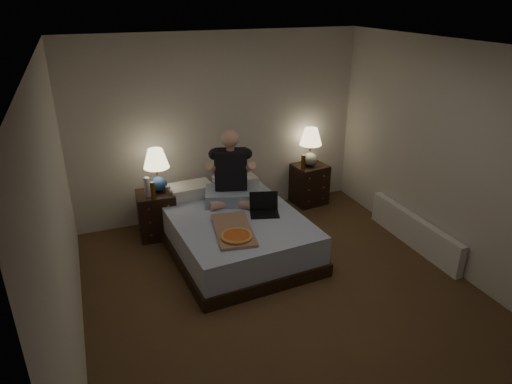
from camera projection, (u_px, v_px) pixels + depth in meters
name	position (u px, v px, depth m)	size (l,w,h in m)	color
floor	(287.00, 299.00, 4.76)	(4.00, 4.50, 0.00)	brown
ceiling	(296.00, 50.00, 3.75)	(4.00, 4.50, 0.00)	white
wall_back	(220.00, 128.00, 6.17)	(4.00, 2.50, 0.00)	beige
wall_front	(480.00, 351.00, 2.33)	(4.00, 2.50, 0.00)	beige
wall_left	(61.00, 226.00, 3.58)	(4.50, 2.50, 0.00)	beige
wall_right	(459.00, 162.00, 4.92)	(4.50, 2.50, 0.00)	beige
bed	(234.00, 232.00, 5.56)	(1.47, 1.96, 0.49)	#5B75B7
nightstand_left	(157.00, 215.00, 5.88)	(0.47, 0.42, 0.61)	black
nightstand_right	(309.00, 184.00, 6.81)	(0.46, 0.41, 0.60)	black
lamp_left	(157.00, 170.00, 5.71)	(0.32, 0.32, 0.56)	navy
lamp_right	(310.00, 147.00, 6.58)	(0.32, 0.32, 0.56)	gray
water_bottle	(147.00, 187.00, 5.62)	(0.07, 0.07, 0.25)	silver
soda_can	(168.00, 190.00, 5.72)	(0.07, 0.07, 0.10)	beige
beer_bottle_left	(153.00, 191.00, 5.53)	(0.06, 0.06, 0.23)	#4E2D0B
beer_bottle_right	(303.00, 163.00, 6.46)	(0.06, 0.06, 0.23)	#502E0B
person	(231.00, 167.00, 5.62)	(0.66, 0.52, 0.93)	black
laptop	(265.00, 205.00, 5.41)	(0.34, 0.28, 0.24)	black
pizza_box	(236.00, 237.00, 4.88)	(0.40, 0.76, 0.08)	#9D775E
radiator	(414.00, 231.00, 5.68)	(0.10, 1.60, 0.40)	silver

